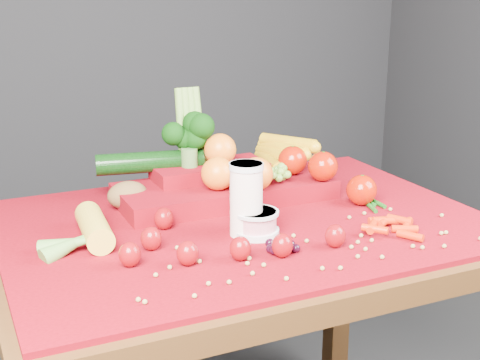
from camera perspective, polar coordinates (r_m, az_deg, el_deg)
name	(u,v)px	position (r m, az deg, el deg)	size (l,w,h in m)	color
table	(244,264)	(1.54, 0.31, -7.17)	(1.10, 0.80, 0.75)	#3E230E
red_cloth	(244,222)	(1.50, 0.32, -3.64)	(1.05, 0.75, 0.01)	maroon
milk_glass	(246,197)	(1.39, 0.53, -1.44)	(0.07, 0.07, 0.16)	white
yogurt_bowl	(256,222)	(1.40, 1.38, -3.60)	(0.10, 0.10, 0.05)	silver
strawberry_scatter	(198,240)	(1.32, -3.62, -5.11)	(0.48, 0.28, 0.05)	maroon
dark_grape_cluster	(281,245)	(1.33, 3.51, -5.58)	(0.06, 0.05, 0.03)	black
soybean_scatter	(286,250)	(1.33, 3.97, -5.94)	(0.84, 0.24, 0.01)	#AD954A
corn_ear	(81,238)	(1.37, -13.42, -4.84)	(0.19, 0.24, 0.06)	yellow
potato	(128,195)	(1.58, -9.56, -1.28)	(0.10, 0.07, 0.07)	brown
baby_carrot_pile	(392,226)	(1.45, 12.81, -3.84)	(0.17, 0.17, 0.03)	red
green_bean_pile	(367,200)	(1.64, 10.76, -1.69)	(0.14, 0.12, 0.01)	#135413
produce_mound	(232,174)	(1.63, -0.71, 0.49)	(0.61, 0.36, 0.27)	maroon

